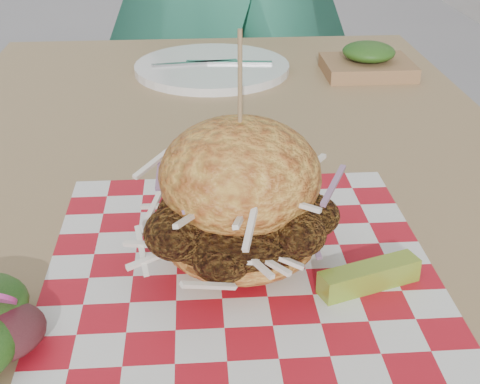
{
  "coord_description": "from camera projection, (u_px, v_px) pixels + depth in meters",
  "views": [
    {
      "loc": [
        0.01,
        -0.8,
        1.1
      ],
      "look_at": [
        0.05,
        -0.26,
        0.82
      ],
      "focal_mm": 50.0,
      "sensor_mm": 36.0,
      "label": 1
    }
  ],
  "objects": [
    {
      "name": "patio_table",
      "position": [
        223.0,
        216.0,
        0.88
      ],
      "size": [
        0.8,
        1.2,
        0.75
      ],
      "color": "tan",
      "rests_on": "ground"
    },
    {
      "name": "patio_chair",
      "position": [
        212.0,
        66.0,
        1.87
      ],
      "size": [
        0.5,
        0.51,
        0.95
      ],
      "rotation": [
        0.0,
        0.0,
        -0.21
      ],
      "color": "tan",
      "rests_on": "ground"
    },
    {
      "name": "place_setting",
      "position": [
        212.0,
        68.0,
        1.17
      ],
      "size": [
        0.27,
        0.27,
        0.02
      ],
      "color": "white",
      "rests_on": "patio_table"
    },
    {
      "name": "pickle_spear",
      "position": [
        369.0,
        276.0,
        0.59
      ],
      "size": [
        0.1,
        0.05,
        0.02
      ],
      "primitive_type": "cube",
      "rotation": [
        0.0,
        0.0,
        0.34
      ],
      "color": "#92A530",
      "rests_on": "paper_liner"
    },
    {
      "name": "kraft_tray",
      "position": [
        368.0,
        62.0,
        1.15
      ],
      "size": [
        0.15,
        0.12,
        0.06
      ],
      "color": "#946943",
      "rests_on": "patio_table"
    },
    {
      "name": "sandwich",
      "position": [
        240.0,
        203.0,
        0.61
      ],
      "size": [
        0.19,
        0.19,
        0.22
      ],
      "color": "gold",
      "rests_on": "paper_liner"
    },
    {
      "name": "paper_liner",
      "position": [
        240.0,
        261.0,
        0.64
      ],
      "size": [
        0.36,
        0.36,
        0.0
      ],
      "primitive_type": "cube",
      "color": "red",
      "rests_on": "patio_table"
    }
  ]
}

